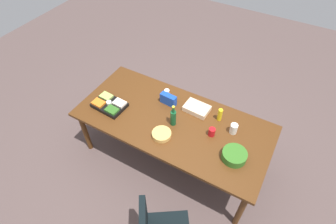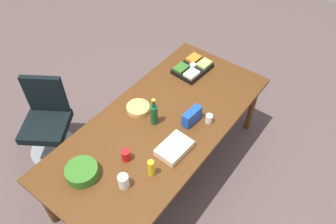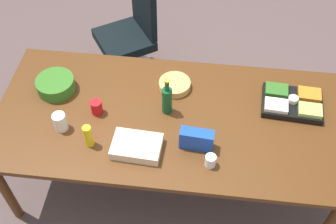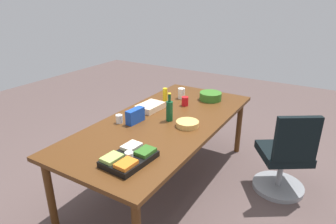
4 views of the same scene
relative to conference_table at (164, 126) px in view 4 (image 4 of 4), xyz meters
The scene contains 13 objects.
ground_plane 0.73m from the conference_table, ahead, with size 10.00×10.00×0.00m, color brown.
conference_table is the anchor object (origin of this frame).
office_chair 1.35m from the conference_table, 66.18° to the right, with size 0.66×0.66×0.97m.
salad_bowl 0.89m from the conference_table, 10.66° to the right, with size 0.28×0.28×0.10m, color #346D21.
mayo_jar 0.76m from the conference_table, 14.29° to the left, with size 0.09×0.09×0.13m, color white.
veggie_tray 0.88m from the conference_table, 166.63° to the right, with size 0.44×0.33×0.09m.
paper_cup 0.48m from the conference_table, 129.06° to the left, with size 0.07×0.07×0.09m, color white.
wine_bottle 0.19m from the conference_table, 60.27° to the right, with size 0.08×0.08×0.31m.
chip_bag_blue 0.33m from the conference_table, 130.71° to the left, with size 0.22×0.08×0.15m, color #1845B2.
red_solo_cup 0.53m from the conference_table, ahead, with size 0.08×0.08×0.11m, color red.
sheet_cake 0.37m from the conference_table, 58.37° to the left, with size 0.32×0.22×0.07m, color beige.
chip_bowl 0.30m from the conference_table, 89.44° to the right, with size 0.23×0.23×0.06m, color #E0AC57.
mustard_bottle 0.60m from the conference_table, 30.39° to the left, with size 0.06×0.06×0.18m, color yellow.
Camera 4 is at (-2.43, -1.53, 2.05)m, focal length 31.20 mm.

